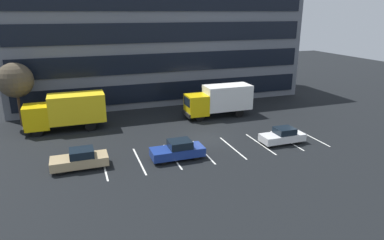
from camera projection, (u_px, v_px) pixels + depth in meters
name	position (u px, v px, depth m)	size (l,w,h in m)	color
ground_plane	(205.00, 138.00, 32.67)	(120.00, 120.00, 0.00)	black
office_building	(158.00, 45.00, 46.59)	(37.97, 11.36, 14.40)	slate
lot_markings	(218.00, 150.00, 29.95)	(19.74, 5.40, 0.01)	silver
box_truck_yellow_all	(67.00, 110.00, 34.39)	(7.93, 2.63, 3.68)	yellow
box_truck_yellow	(220.00, 99.00, 38.90)	(7.73, 2.56, 3.59)	yellow
sedan_white	(283.00, 136.00, 31.31)	(4.08, 1.71, 1.46)	white
sedan_tan	(80.00, 159.00, 26.29)	(4.28, 1.79, 1.53)	tan
sedan_navy	(178.00, 150.00, 27.98)	(4.37, 1.83, 1.56)	navy
bare_tree	(15.00, 80.00, 34.74)	(3.57, 3.57, 6.69)	#473323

